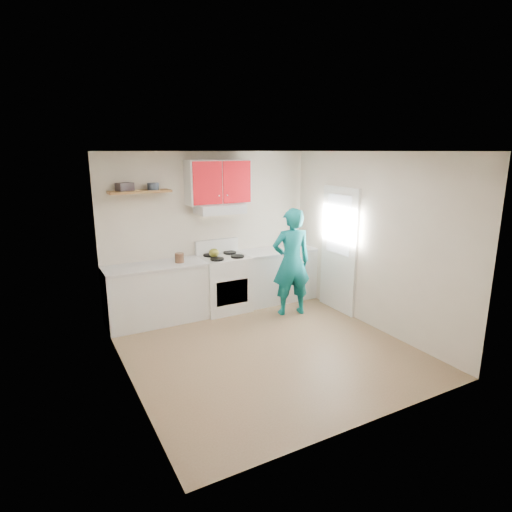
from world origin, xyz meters
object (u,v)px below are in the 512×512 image
stove (224,283)px  person (291,262)px  crock (179,259)px  tin (153,186)px  kettle (214,253)px

stove → person: (0.89, -0.66, 0.41)m
stove → crock: 0.92m
tin → stove: bearing=-9.3°
crock → kettle: bearing=5.7°
tin → kettle: 1.42m
stove → person: 1.18m
stove → tin: (-1.05, 0.17, 1.63)m
kettle → crock: crock is taller
stove → tin: 1.95m
tin → person: bearing=-23.3°
person → crock: bearing=-8.2°
stove → kettle: kettle is taller
stove → crock: bearing=-178.6°
stove → tin: bearing=170.7°
stove → kettle: bearing=164.4°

